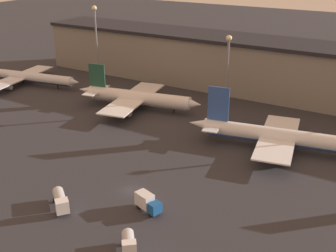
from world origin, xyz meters
The scene contains 10 objects.
ground centered at (0.00, 0.00, 0.00)m, with size 600.00×600.00×0.00m, color #2D2D33.
terminal_building centered at (0.00, 75.52, 9.36)m, with size 171.88×20.43×18.60m.
airplane_0 centered at (-77.50, 40.79, 3.03)m, with size 46.86×32.34×13.63m.
airplane_1 centered at (-26.69, 41.16, 3.54)m, with size 41.65×33.36×13.11m.
airplane_2 centered at (21.78, 35.19, 3.52)m, with size 49.63×29.75×14.64m.
service_vehicle_2 centered at (-7.82, -12.25, 1.80)m, with size 7.05×6.20×3.28m.
service_vehicle_3 centered at (7.09, -4.36, 1.93)m, with size 6.12×3.86×3.51m.
service_vehicle_4 centered at (10.96, -15.93, 1.77)m, with size 5.05×5.48×3.37m.
lamp_post_0 centered at (-53.99, 55.81, 17.71)m, with size 1.80×1.80×28.31m.
lamp_post_1 centered at (-2.92, 55.81, 14.77)m, with size 1.80×1.80×22.96m.
Camera 1 is at (45.31, -61.12, 46.69)m, focal length 45.00 mm.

